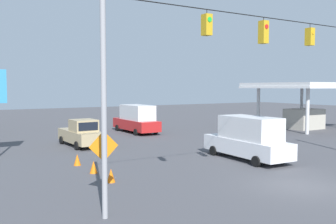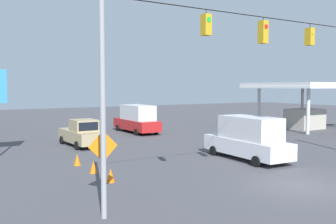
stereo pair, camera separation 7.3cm
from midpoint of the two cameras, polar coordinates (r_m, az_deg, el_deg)
ground_plane at (r=18.74m, az=19.10°, el=-10.67°), size 140.00×140.00×0.00m
overhead_signal_span at (r=18.64m, az=17.45°, el=5.81°), size 18.72×0.38×8.26m
box_truck_red_oncoming_deep at (r=37.94m, az=-4.89°, el=-1.06°), size 2.43×6.81×2.80m
pickup_truck_tan_withflow_far at (r=30.03m, az=-13.13°, el=-3.24°), size 2.28×5.40×2.12m
box_truck_white_crossing_near at (r=24.38m, az=11.99°, el=-3.93°), size 2.53×6.51×2.76m
traffic_cone_nearest at (r=18.62m, az=-8.80°, el=-9.53°), size 0.42×0.42×0.67m
traffic_cone_second at (r=20.67m, az=-11.38°, el=-8.22°), size 0.42×0.42×0.67m
traffic_cone_third at (r=22.87m, az=-13.75°, el=-7.09°), size 0.42×0.42×0.67m
gas_station at (r=43.76m, az=20.04°, el=2.42°), size 10.61×9.48×5.07m
work_zone_sign at (r=15.61m, az=-9.90°, el=-5.96°), size 1.27×0.06×2.84m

